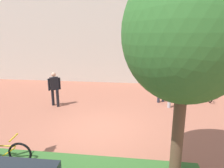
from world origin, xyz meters
name	(u,v)px	position (x,y,z in m)	size (l,w,h in m)	color
ground_plane	(101,130)	(0.00, 0.00, 0.00)	(60.00, 60.00, 0.00)	#9E5B47
building_facade	(121,12)	(0.00, 8.26, 5.00)	(28.00, 1.20, 10.00)	beige
planter_strip	(65,168)	(-0.53, -2.43, 0.08)	(7.00, 1.10, 0.16)	#336028
tree_sidewalk	(186,34)	(2.30, -2.30, 3.51)	(2.77, 2.77, 5.05)	brown
bike_at_sign	(2,152)	(-2.34, -2.35, 0.35)	(1.68, 0.42, 0.86)	black
bike_rack_cluster	(193,93)	(4.41, 4.34, 0.35)	(2.10, 1.64, 0.83)	#99999E
bollard_steel	(169,99)	(2.88, 2.77, 0.45)	(0.16, 0.16, 0.90)	#ADADB2
person_casual_tan	(162,84)	(2.57, 3.57, 0.98)	(0.40, 0.61, 1.72)	#2D2D38
person_suited_dark	(54,87)	(-2.73, 2.30, 0.98)	(0.52, 0.42, 1.72)	black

